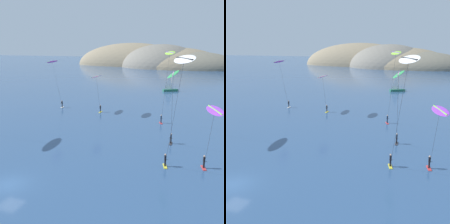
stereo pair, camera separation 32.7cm
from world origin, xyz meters
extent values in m
plane|color=#2D4C75|center=(0.00, 0.00, 0.00)|extent=(600.00, 600.00, 0.00)
ellipsoid|color=#84755B|center=(-1.24, 168.27, 0.00)|extent=(64.85, 50.03, 25.73)
ellipsoid|color=slate|center=(-9.46, 166.34, 0.00)|extent=(54.48, 44.58, 29.87)
ellipsoid|color=#84755B|center=(-32.10, 175.48, 0.00)|extent=(82.46, 35.42, 31.60)
ellipsoid|color=#6B6656|center=(8.36, 161.62, 0.00)|extent=(65.32, 35.88, 21.29)
cube|color=#23664C|center=(8.63, 68.72, 0.35)|extent=(4.91, 3.45, 0.70)
cone|color=#23664C|center=(10.76, 69.83, 0.35)|extent=(2.22, 1.58, 0.67)
cylinder|color=#B2B2B7|center=(8.90, 68.86, 3.20)|extent=(0.12, 0.12, 5.00)
pyramid|color=white|center=(8.10, 68.45, 3.03)|extent=(1.63, 0.90, 4.25)
cylinder|color=#A5A5AD|center=(8.10, 68.45, 0.95)|extent=(1.63, 0.90, 0.08)
cube|color=yellow|center=(-2.54, 34.55, 0.04)|extent=(0.41, 1.50, 0.08)
cylinder|color=black|center=(-2.54, 34.55, 0.48)|extent=(0.22, 0.22, 0.80)
cube|color=black|center=(-2.54, 34.55, 1.18)|extent=(0.21, 0.34, 0.60)
sphere|color=tan|center=(-2.54, 34.55, 1.60)|extent=(0.22, 0.22, 0.22)
cylinder|color=black|center=(-2.55, 34.20, 1.06)|extent=(0.55, 0.05, 0.04)
ellipsoid|color=pink|center=(-2.60, 32.40, 8.25)|extent=(1.54, 4.83, 0.64)
cylinder|color=#14895B|center=(-2.60, 32.40, 8.30)|extent=(0.27, 4.56, 0.16)
cylinder|color=#333338|center=(-2.57, 33.30, 4.60)|extent=(0.07, 1.82, 7.10)
cube|color=#2D2D33|center=(15.15, 18.83, 0.04)|extent=(0.46, 1.51, 0.08)
cylinder|color=black|center=(15.15, 18.83, 0.48)|extent=(0.22, 0.22, 0.80)
cube|color=black|center=(15.15, 18.83, 1.18)|extent=(0.23, 0.36, 0.60)
sphere|color=beige|center=(15.15, 18.83, 1.60)|extent=(0.22, 0.22, 0.22)
cylinder|color=black|center=(15.18, 18.48, 1.06)|extent=(0.55, 0.09, 0.04)
ellipsoid|color=green|center=(15.68, 12.88, 11.32)|extent=(1.89, 4.62, 1.06)
cylinder|color=#D660B7|center=(15.68, 12.88, 11.37)|extent=(0.54, 4.27, 0.16)
cylinder|color=#333338|center=(15.43, 15.68, 6.14)|extent=(0.53, 5.63, 10.17)
cube|color=red|center=(20.14, 11.22, 0.04)|extent=(0.75, 1.55, 0.08)
cylinder|color=black|center=(20.14, 11.22, 0.48)|extent=(0.22, 0.22, 0.80)
cube|color=black|center=(20.14, 11.22, 1.18)|extent=(0.29, 0.38, 0.60)
sphere|color=tan|center=(20.14, 11.22, 1.60)|extent=(0.22, 0.22, 0.22)
cylinder|color=black|center=(20.25, 10.89, 1.06)|extent=(0.54, 0.20, 0.04)
ellipsoid|color=purple|center=(20.80, 9.12, 7.90)|extent=(2.63, 4.95, 0.69)
cylinder|color=#7ACC42|center=(20.80, 9.12, 7.95)|extent=(1.51, 4.40, 0.16)
cylinder|color=#333338|center=(20.52, 10.01, 4.43)|extent=(0.58, 1.80, 6.75)
cube|color=red|center=(11.86, 29.86, 0.04)|extent=(0.90, 1.54, 0.08)
cylinder|color=#192338|center=(11.86, 29.86, 0.48)|extent=(0.22, 0.22, 0.80)
cube|color=#192338|center=(11.86, 29.86, 1.18)|extent=(0.30, 0.39, 0.60)
sphere|color=beige|center=(11.86, 29.86, 1.60)|extent=(0.22, 0.22, 0.22)
cylinder|color=black|center=(11.98, 29.53, 1.06)|extent=(0.53, 0.22, 0.04)
ellipsoid|color=#8CD12D|center=(13.59, 24.85, 13.56)|extent=(3.16, 6.24, 0.72)
cylinder|color=#722DD1|center=(13.59, 24.85, 13.61)|extent=(2.07, 5.61, 0.16)
cylinder|color=#333338|center=(12.79, 27.19, 7.26)|extent=(1.65, 4.71, 12.41)
cube|color=silver|center=(-13.03, 36.05, 0.04)|extent=(0.53, 1.53, 0.08)
cylinder|color=black|center=(-13.03, 36.05, 0.48)|extent=(0.22, 0.22, 0.80)
cube|color=black|center=(-13.03, 36.05, 1.18)|extent=(0.22, 0.35, 0.60)
sphere|color=#9E7051|center=(-13.03, 36.05, 1.60)|extent=(0.22, 0.22, 0.22)
cylinder|color=black|center=(-13.01, 35.70, 1.06)|extent=(0.55, 0.07, 0.04)
ellipsoid|color=#D62D9E|center=(-12.82, 32.23, 11.19)|extent=(1.40, 4.89, 0.63)
cylinder|color=#28D160|center=(-12.82, 32.23, 11.24)|extent=(0.42, 4.60, 0.16)
cylinder|color=#333338|center=(-12.91, 33.96, 6.08)|extent=(0.22, 3.49, 10.04)
cube|color=yellow|center=(15.54, 10.20, 0.04)|extent=(0.80, 1.55, 0.08)
cylinder|color=black|center=(15.54, 10.20, 0.48)|extent=(0.22, 0.22, 0.80)
cube|color=black|center=(15.54, 10.20, 1.18)|extent=(0.31, 0.39, 0.60)
sphere|color=tan|center=(15.54, 10.20, 1.60)|extent=(0.22, 0.22, 0.22)
cylinder|color=black|center=(15.67, 9.87, 1.06)|extent=(0.53, 0.24, 0.04)
ellipsoid|color=white|center=(17.51, 5.27, 13.58)|extent=(3.34, 5.43, 0.95)
cylinder|color=black|center=(17.51, 5.27, 13.63)|extent=(2.00, 4.68, 0.16)
cylinder|color=#333338|center=(16.59, 7.57, 7.27)|extent=(1.87, 4.63, 12.43)
camera|label=1|loc=(19.73, -22.85, 14.99)|focal=45.00mm
camera|label=2|loc=(20.04, -22.74, 14.99)|focal=45.00mm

